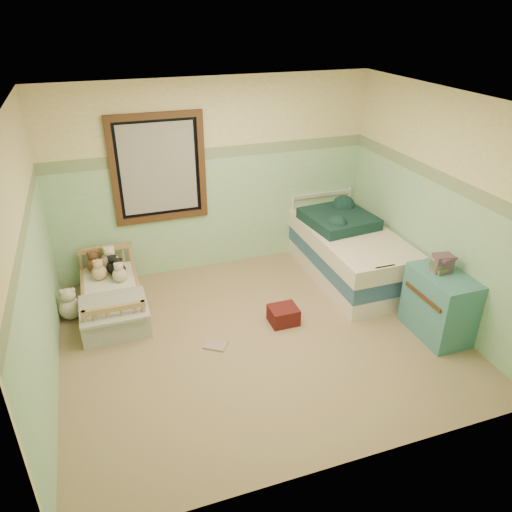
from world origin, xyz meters
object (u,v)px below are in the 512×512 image
object	(u,v)px
toddler_bed_frame	(113,304)
floor_book	(216,345)
dresser	(440,305)
plush_floor_cream	(70,308)
twin_bed_frame	(349,270)
red_pillow	(283,315)
plush_floor_tan	(101,327)

from	to	relation	value
toddler_bed_frame	floor_book	bearing A→B (deg)	-47.39
dresser	plush_floor_cream	bearing A→B (deg)	157.03
toddler_bed_frame	twin_bed_frame	size ratio (longest dim) A/B	0.70
toddler_bed_frame	twin_bed_frame	xyz separation A→B (m)	(3.03, -0.21, 0.02)
twin_bed_frame	floor_book	world-z (taller)	twin_bed_frame
twin_bed_frame	floor_book	xyz separation A→B (m)	(-2.05, -0.85, -0.10)
dresser	red_pillow	bearing A→B (deg)	154.27
plush_floor_tan	twin_bed_frame	world-z (taller)	plush_floor_tan
toddler_bed_frame	plush_floor_tan	world-z (taller)	plush_floor_tan
plush_floor_cream	red_pillow	xyz separation A→B (m)	(2.29, -0.88, -0.03)
floor_book	dresser	bearing A→B (deg)	20.36
toddler_bed_frame	dresser	bearing A→B (deg)	-25.90
plush_floor_cream	red_pillow	size ratio (longest dim) A/B	0.84
toddler_bed_frame	dresser	size ratio (longest dim) A/B	1.79
toddler_bed_frame	plush_floor_cream	world-z (taller)	plush_floor_cream
plush_floor_cream	floor_book	xyz separation A→B (m)	(1.45, -1.05, -0.12)
twin_bed_frame	floor_book	size ratio (longest dim) A/B	8.19
toddler_bed_frame	floor_book	world-z (taller)	toddler_bed_frame
floor_book	twin_bed_frame	bearing A→B (deg)	56.31
dresser	red_pillow	xyz separation A→B (m)	(-1.51, 0.73, -0.27)
twin_bed_frame	toddler_bed_frame	bearing A→B (deg)	176.12
twin_bed_frame	red_pillow	xyz separation A→B (m)	(-1.21, -0.68, -0.01)
plush_floor_tan	floor_book	world-z (taller)	plush_floor_tan
toddler_bed_frame	plush_floor_tan	xyz separation A→B (m)	(-0.16, -0.50, 0.04)
red_pillow	floor_book	size ratio (longest dim) A/B	1.37
plush_floor_tan	twin_bed_frame	xyz separation A→B (m)	(3.19, 0.29, -0.02)
red_pillow	dresser	bearing A→B (deg)	-25.73
dresser	toddler_bed_frame	bearing A→B (deg)	154.10
toddler_bed_frame	plush_floor_cream	bearing A→B (deg)	-179.28
toddler_bed_frame	twin_bed_frame	bearing A→B (deg)	-3.88
twin_bed_frame	dresser	size ratio (longest dim) A/B	2.55
red_pillow	floor_book	xyz separation A→B (m)	(-0.85, -0.17, -0.09)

